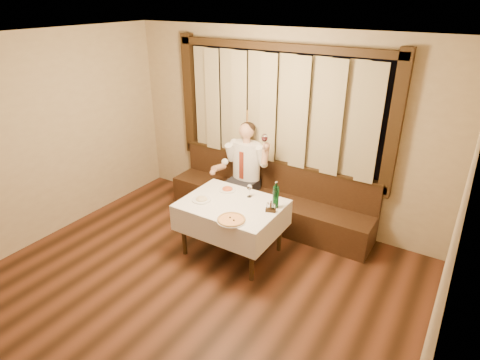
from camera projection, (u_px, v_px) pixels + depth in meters
The scene contains 10 objects.
room at pixel (194, 169), 4.27m from camera, with size 5.01×6.01×2.81m.
banquette at pixel (268, 201), 6.12m from camera, with size 3.20×0.61×0.94m.
dining_table at pixel (232, 210), 5.19m from camera, with size 1.27×0.97×0.76m.
pizza at pixel (231, 220), 4.73m from camera, with size 0.35×0.35×0.04m.
pasta_red at pixel (227, 188), 5.46m from camera, with size 0.24×0.24×0.08m.
pasta_cream at pixel (201, 198), 5.19m from camera, with size 0.25×0.25×0.08m.
green_bottle at pixel (276, 197), 4.97m from camera, with size 0.08×0.08×0.35m.
table_wine_glass at pixel (249, 188), 5.24m from camera, with size 0.07×0.07×0.18m.
cruet_caddy at pixel (271, 208), 4.92m from camera, with size 0.14×0.10×0.14m.
seated_man at pixel (244, 165), 6.00m from camera, with size 0.84×0.63×1.50m.
Camera 1 is at (2.48, -2.09, 3.20)m, focal length 30.00 mm.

